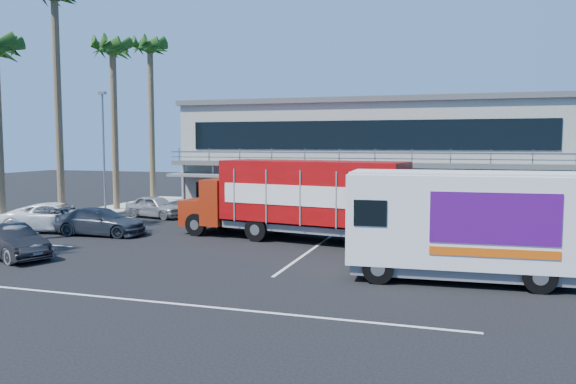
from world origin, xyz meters
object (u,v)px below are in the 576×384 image
(white_van, at_px, (462,223))
(parked_car_a, at_px, (12,240))
(red_truck, at_px, (298,197))
(parked_car_b, at_px, (10,241))

(white_van, bearing_deg, parked_car_a, -178.60)
(red_truck, distance_m, white_van, 9.79)
(white_van, bearing_deg, red_truck, 138.45)
(parked_car_a, height_order, parked_car_b, parked_car_a)
(parked_car_a, xyz_separation_m, parked_car_b, (0.00, -0.14, -0.05))
(white_van, height_order, parked_car_b, white_van)
(parked_car_a, distance_m, parked_car_b, 0.14)
(red_truck, bearing_deg, white_van, -28.58)
(parked_car_a, bearing_deg, red_truck, -31.26)
(red_truck, height_order, parked_car_b, red_truck)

